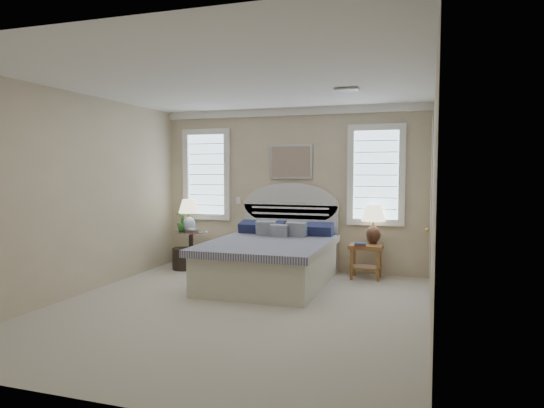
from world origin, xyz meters
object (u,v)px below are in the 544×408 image
(side_table_left, at_px, (191,246))
(bed, at_px, (272,257))
(lamp_left, at_px, (189,212))
(lamp_right, at_px, (373,220))
(nightstand_right, at_px, (366,254))
(floor_pot, at_px, (184,259))

(side_table_left, bearing_deg, bed, -19.74)
(lamp_left, distance_m, lamp_right, 3.06)
(side_table_left, bearing_deg, lamp_left, -96.85)
(lamp_right, bearing_deg, bed, -148.78)
(side_table_left, relative_size, nightstand_right, 1.19)
(side_table_left, height_order, floor_pot, side_table_left)
(side_table_left, height_order, lamp_left, lamp_left)
(lamp_left, bearing_deg, floor_pot, -132.93)
(floor_pot, bearing_deg, lamp_left, 47.07)
(bed, relative_size, floor_pot, 5.74)
(side_table_left, bearing_deg, nightstand_right, 1.94)
(bed, bearing_deg, side_table_left, 160.26)
(side_table_left, xyz_separation_m, lamp_left, (-0.01, -0.05, 0.59))
(nightstand_right, distance_m, lamp_left, 3.02)
(side_table_left, bearing_deg, lamp_right, 4.68)
(nightstand_right, bearing_deg, lamp_left, -177.02)
(bed, relative_size, nightstand_right, 4.29)
(floor_pot, relative_size, lamp_right, 0.64)
(side_table_left, relative_size, lamp_right, 1.02)
(bed, height_order, lamp_left, bed)
(nightstand_right, height_order, lamp_left, lamp_left)
(lamp_right, bearing_deg, side_table_left, -175.32)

